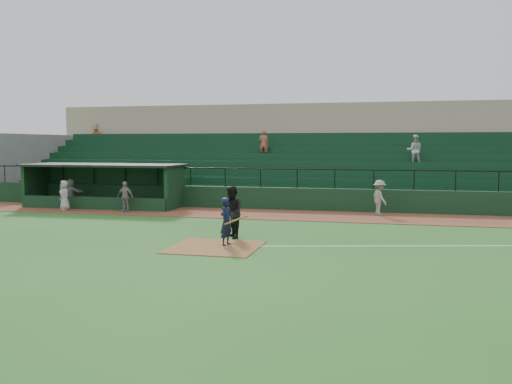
# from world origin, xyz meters

# --- Properties ---
(ground) EXTENTS (90.00, 90.00, 0.00)m
(ground) POSITION_xyz_m (0.00, 0.00, 0.00)
(ground) COLOR #265E1E
(ground) RESTS_ON ground
(warning_track) EXTENTS (40.00, 4.00, 0.03)m
(warning_track) POSITION_xyz_m (0.00, 8.00, 0.01)
(warning_track) COLOR brown
(warning_track) RESTS_ON ground
(home_plate_dirt) EXTENTS (3.00, 3.00, 0.03)m
(home_plate_dirt) POSITION_xyz_m (0.00, -1.00, 0.01)
(home_plate_dirt) COLOR brown
(home_plate_dirt) RESTS_ON ground
(foul_line) EXTENTS (17.49, 4.44, 0.01)m
(foul_line) POSITION_xyz_m (8.00, 1.20, 0.01)
(foul_line) COLOR white
(foul_line) RESTS_ON ground
(stadium_structure) EXTENTS (38.00, 13.08, 6.40)m
(stadium_structure) POSITION_xyz_m (-0.00, 16.46, 2.30)
(stadium_structure) COLOR black
(stadium_structure) RESTS_ON ground
(dugout) EXTENTS (8.90, 3.20, 2.42)m
(dugout) POSITION_xyz_m (-9.75, 9.56, 1.33)
(dugout) COLOR black
(dugout) RESTS_ON ground
(batter_at_plate) EXTENTS (1.05, 0.71, 1.68)m
(batter_at_plate) POSITION_xyz_m (0.31, -0.61, 0.84)
(batter_at_plate) COLOR black
(batter_at_plate) RESTS_ON ground
(umpire) EXTENTS (1.16, 1.21, 1.97)m
(umpire) POSITION_xyz_m (0.04, 0.92, 0.99)
(umpire) COLOR black
(umpire) RESTS_ON ground
(runner) EXTENTS (1.10, 1.29, 1.74)m
(runner) POSITION_xyz_m (5.33, 8.89, 0.90)
(runner) COLOR gray
(runner) RESTS_ON warning_track
(dugout_player_a) EXTENTS (0.98, 0.52, 1.59)m
(dugout_player_a) POSITION_xyz_m (-7.48, 7.15, 0.83)
(dugout_player_a) COLOR gray
(dugout_player_a) RESTS_ON warning_track
(dugout_player_b) EXTENTS (0.93, 0.86, 1.59)m
(dugout_player_b) POSITION_xyz_m (-10.93, 7.06, 0.83)
(dugout_player_b) COLOR #ACA6A1
(dugout_player_b) RESTS_ON warning_track
(dugout_player_c) EXTENTS (1.51, 0.67, 1.58)m
(dugout_player_c) POSITION_xyz_m (-11.55, 8.65, 0.82)
(dugout_player_c) COLOR #9E9893
(dugout_player_c) RESTS_ON warning_track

